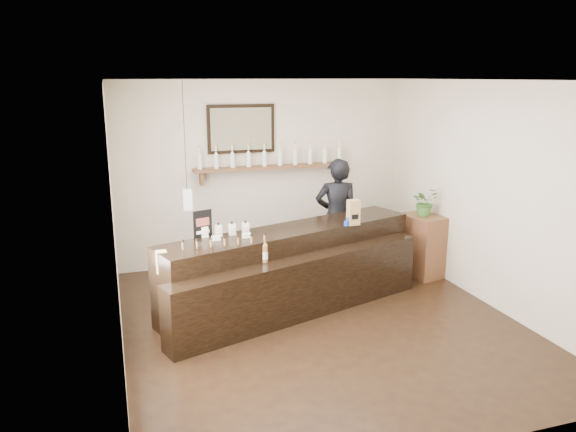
{
  "coord_description": "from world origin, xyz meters",
  "views": [
    {
      "loc": [
        -2.24,
        -5.74,
        2.84
      ],
      "look_at": [
        -0.18,
        0.7,
        1.15
      ],
      "focal_mm": 35.0,
      "sensor_mm": 36.0,
      "label": 1
    }
  ],
  "objects": [
    {
      "name": "tape_dispenser",
      "position": [
        0.62,
        0.63,
        1.03
      ],
      "size": [
        0.14,
        0.09,
        0.11
      ],
      "color": "#193AB4",
      "rests_on": "counter"
    },
    {
      "name": "counter",
      "position": [
        -0.15,
        0.57,
        0.46
      ],
      "size": [
        3.54,
        2.0,
        1.15
      ],
      "color": "black",
      "rests_on": "ground"
    },
    {
      "name": "paper_bag",
      "position": [
        0.68,
        0.64,
        1.15
      ],
      "size": [
        0.15,
        0.12,
        0.32
      ],
      "color": "#A37D4F",
      "rests_on": "counter"
    },
    {
      "name": "side_cabinet",
      "position": [
        2.0,
        1.1,
        0.45
      ],
      "size": [
        0.57,
        0.7,
        0.89
      ],
      "color": "brown",
      "rests_on": "ground"
    },
    {
      "name": "back_wall_decor",
      "position": [
        -0.16,
        2.37,
        1.76
      ],
      "size": [
        2.66,
        0.96,
        1.69
      ],
      "color": "brown",
      "rests_on": "ground"
    },
    {
      "name": "potted_plant",
      "position": [
        2.0,
        1.1,
        1.1
      ],
      "size": [
        0.42,
        0.38,
        0.41
      ],
      "primitive_type": "imported",
      "rotation": [
        0.0,
        0.0,
        0.16
      ],
      "color": "#3C6D2B",
      "rests_on": "side_cabinet"
    },
    {
      "name": "shopkeeper",
      "position": [
        0.83,
        1.55,
        0.97
      ],
      "size": [
        0.79,
        0.6,
        1.94
      ],
      "primitive_type": "imported",
      "rotation": [
        0.0,
        0.0,
        2.93
      ],
      "color": "black",
      "rests_on": "ground"
    },
    {
      "name": "ground",
      "position": [
        0.0,
        0.0,
        0.0
      ],
      "size": [
        5.0,
        5.0,
        0.0
      ],
      "primitive_type": "plane",
      "color": "black",
      "rests_on": "ground"
    },
    {
      "name": "promo_sign",
      "position": [
        -1.26,
        0.64,
        1.15
      ],
      "size": [
        0.23,
        0.09,
        0.33
      ],
      "color": "black",
      "rests_on": "counter"
    },
    {
      "name": "room_shell",
      "position": [
        0.0,
        0.0,
        1.7
      ],
      "size": [
        5.0,
        5.0,
        5.0
      ],
      "color": "beige",
      "rests_on": "ground"
    }
  ]
}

